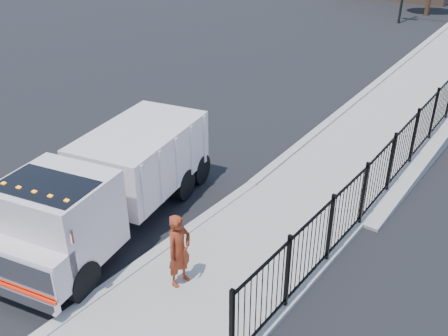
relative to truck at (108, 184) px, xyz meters
The scene contains 7 objects.
ground 2.29m from the truck, ahead, with size 120.00×120.00×0.00m, color black.
sidewalk 4.36m from the truck, 26.20° to the right, with size 3.55×12.00×0.12m, color #9E998E.
curb 2.89m from the truck, 45.52° to the right, with size 0.30×12.00×0.16m, color #ADAAA3.
ramp 16.70m from the truck, 76.36° to the left, with size 3.95×24.00×1.70m, color #9E998E.
iron_fence 13.30m from the truck, 66.27° to the left, with size 0.10×28.00×1.80m, color black.
truck is the anchor object (origin of this frame).
worker 3.12m from the truck, 12.05° to the right, with size 0.66×0.43×1.81m, color maroon.
Camera 1 is at (7.42, -7.41, 7.92)m, focal length 40.00 mm.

